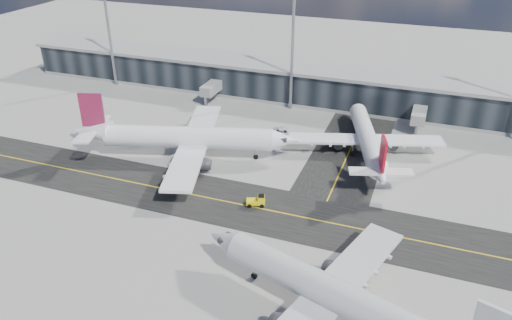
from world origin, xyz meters
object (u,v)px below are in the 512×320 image
object	(u,v)px
airliner_redtail	(367,139)
baggage_tug	(257,201)
airliner_af	(186,138)
airliner_near	(339,297)
service_van	(282,133)

from	to	relation	value
airliner_redtail	baggage_tug	size ratio (longest dim) A/B	10.42
airliner_af	baggage_tug	xyz separation A→B (m)	(19.23, -11.61, -3.31)
airliner_redtail	airliner_near	world-z (taller)	airliner_near
airliner_redtail	service_van	size ratio (longest dim) A/B	5.94
airliner_af	baggage_tug	world-z (taller)	airliner_af
service_van	baggage_tug	bearing A→B (deg)	-113.15
airliner_redtail	airliner_near	distance (m)	45.96
airliner_redtail	baggage_tug	xyz separation A→B (m)	(-13.96, -24.92, -2.58)
airliner_near	baggage_tug	bearing A→B (deg)	58.05
airliner_af	airliner_near	xyz separation A→B (m)	(37.18, -32.47, -0.32)
airliner_af	baggage_tug	distance (m)	22.70
airliner_af	airliner_redtail	size ratio (longest dim) A/B	1.21
airliner_af	airliner_near	world-z (taller)	airliner_af
baggage_tug	service_van	xyz separation A→B (m)	(-4.28, 27.25, -0.14)
airliner_redtail	baggage_tug	bearing A→B (deg)	-136.68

